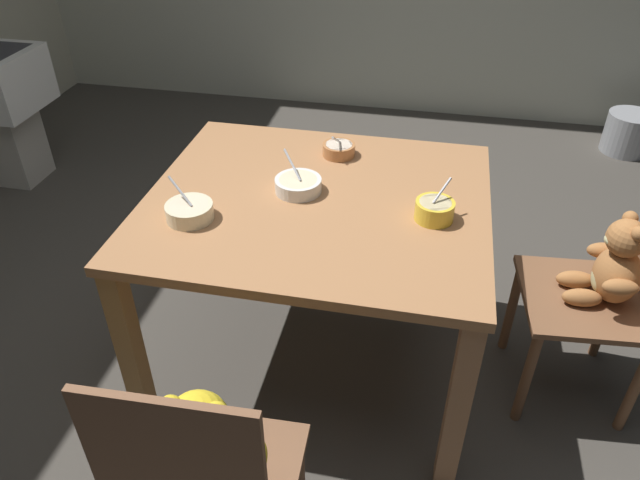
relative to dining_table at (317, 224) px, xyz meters
The scene contains 9 objects.
ground_plane 0.66m from the dining_table, ahead, with size 5.20×5.20×0.04m.
dining_table is the anchor object (origin of this frame).
teddy_chair_near_front 0.92m from the dining_table, 94.23° to the right, with size 0.41×0.39×0.94m.
teddy_chair_near_right 1.00m from the dining_table, ahead, with size 0.45×0.45×0.91m.
porridge_bowl_terracotta_far_center 0.34m from the dining_table, 86.93° to the left, with size 0.12×0.13×0.11m.
porridge_bowl_cream_near_left 0.44m from the dining_table, 151.14° to the right, with size 0.15×0.15×0.13m.
porridge_bowl_yellow_near_right 0.41m from the dining_table, ahead, with size 0.12×0.12×0.12m.
porridge_bowl_white_center 0.15m from the dining_table, 156.55° to the left, with size 0.16×0.16×0.12m.
metal_pail 2.71m from the dining_table, 53.86° to the left, with size 0.29×0.29×0.25m, color #93969B.
Camera 1 is at (0.35, -1.66, 1.79)m, focal length 33.54 mm.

